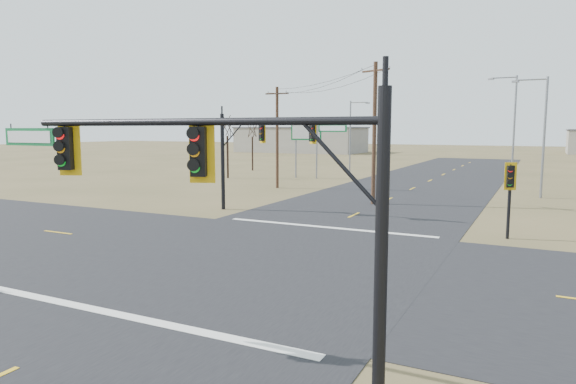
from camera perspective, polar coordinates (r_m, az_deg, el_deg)
The scene contains 17 objects.
ground at distance 21.57m, azimuth -3.27°, elevation -7.41°, with size 320.00×320.00×0.00m, color brown.
road_ew at distance 21.56m, azimuth -3.27°, elevation -7.38°, with size 160.00×14.00×0.02m, color black.
road_ns at distance 21.56m, azimuth -3.27°, elevation -7.38°, with size 14.00×160.00×0.02m, color black.
stop_bar_near at distance 15.78m, azimuth -17.24°, elevation -13.09°, with size 12.00×0.40×0.01m, color silver.
stop_bar_far at distance 28.16m, azimuth 4.32°, elevation -3.93°, with size 12.00×0.40×0.01m, color silver.
mast_arm_near at distance 11.10m, azimuth -10.12°, elevation 2.27°, with size 10.32×0.59×6.12m.
mast_arm_far at distance 32.71m, azimuth -2.64°, elevation 5.70°, with size 8.83×0.58×6.36m.
pedestal_signal_ne at distance 26.99m, azimuth 23.44°, elevation 1.01°, with size 0.65×0.54×3.80m.
utility_pole_near at distance 36.96m, azimuth 9.57°, elevation 6.64°, with size 2.27×1.14×10.01m.
utility_pole_far at distance 46.65m, azimuth -1.21°, elevation 6.26°, with size 2.23×0.30×9.11m.
highway_sign at distance 56.05m, azimuth 2.04°, elevation 6.03°, with size 3.23×0.95×6.23m.
streetlight_a at distance 44.34m, azimuth 26.35°, elevation 6.14°, with size 2.61×0.39×9.34m.
streetlight_b at distance 65.38m, azimuth 23.65°, elevation 7.38°, with size 3.21×0.52×11.46m.
streetlight_c at distance 61.09m, azimuth 7.09°, elevation 6.48°, with size 2.40×0.23×8.62m.
bare_tree_a at distance 56.50m, azimuth -6.77°, elevation 7.34°, with size 3.74×3.74×7.23m.
bare_tree_b at distance 66.65m, azimuth -3.99°, elevation 7.01°, with size 3.05×3.05×6.71m.
warehouse_left at distance 119.32m, azimuth 1.45°, elevation 5.77°, with size 28.00×14.00×5.50m, color gray.
Camera 1 is at (10.37, -18.13, 5.38)m, focal length 32.00 mm.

